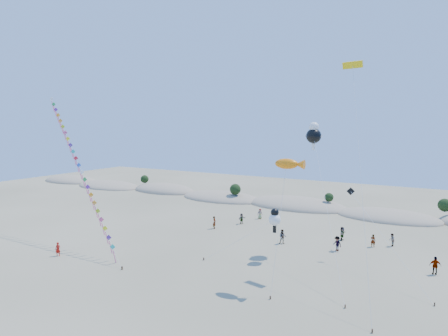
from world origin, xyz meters
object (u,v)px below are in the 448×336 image
parafoil_kite (353,70)px  flyer_foreground (58,249)px  kite_train (78,163)px  fish_kite (290,164)px

parafoil_kite → flyer_foreground: parafoil_kite is taller
kite_train → flyer_foreground: size_ratio=14.17×
kite_train → parafoil_kite: 34.79m
fish_kite → flyer_foreground: bearing=-167.3°
kite_train → fish_kite: 28.38m
kite_train → flyer_foreground: kite_train is taller
fish_kite → flyer_foreground: 28.51m
parafoil_kite → flyer_foreground: (-29.68, -13.28, -19.83)m
parafoil_kite → flyer_foreground: size_ratio=13.40×
fish_kite → kite_train: bearing=-179.1°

